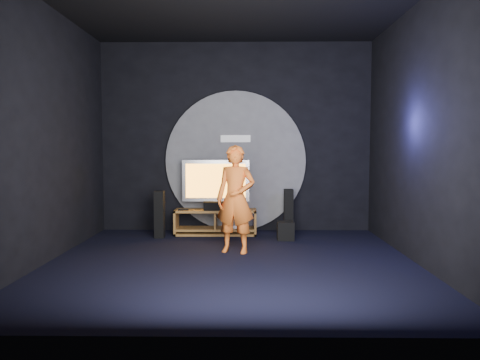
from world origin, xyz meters
The scene contains 14 objects.
floor centered at (0.00, 0.00, 0.00)m, with size 5.00×5.00×0.00m, color black.
back_wall centered at (0.00, 2.50, 1.75)m, with size 5.00×0.04×3.50m, color black.
front_wall centered at (0.00, -2.50, 1.75)m, with size 5.00×0.04×3.50m, color black.
left_wall centered at (-2.50, 0.00, 1.75)m, with size 0.04×5.00×3.50m, color black.
right_wall centered at (2.50, 0.00, 1.75)m, with size 0.04×5.00×3.50m, color black.
wall_disc_panel centered at (0.00, 2.44, 1.30)m, with size 2.60×0.11×2.60m.
media_console centered at (-0.34, 2.05, 0.19)m, with size 1.46×0.45×0.45m.
tv centered at (-0.35, 2.12, 0.93)m, with size 1.20×0.22×0.88m.
center_speaker centered at (-0.35, 1.95, 0.53)m, with size 0.40×0.15×0.15m, color black.
remote centered at (-0.91, 1.93, 0.46)m, with size 0.18×0.05×0.02m, color black.
tower_speaker_left centered at (-1.30, 1.73, 0.41)m, with size 0.16×0.18×0.81m, color black.
tower_speaker_right centered at (0.96, 2.11, 0.41)m, with size 0.16×0.18×0.81m, color black.
subwoofer centered at (0.86, 1.57, 0.15)m, with size 0.28×0.28×0.31m, color black.
player centered at (0.04, 0.62, 0.80)m, with size 0.58×0.38×1.60m, color orange.
Camera 1 is at (0.21, -6.25, 1.56)m, focal length 35.00 mm.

